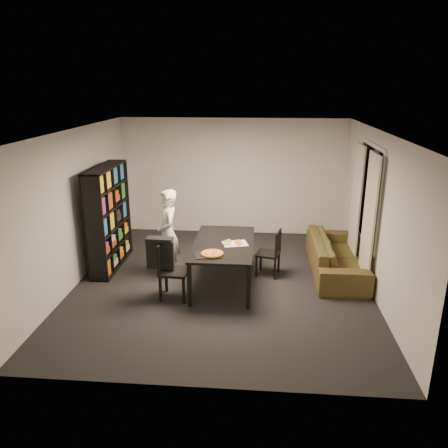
# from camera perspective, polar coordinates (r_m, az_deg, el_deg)

# --- Properties ---
(room) EXTENTS (5.01, 5.51, 2.61)m
(room) POSITION_cam_1_polar(r_m,az_deg,el_deg) (7.20, -0.25, 1.68)
(room) COLOR black
(room) RESTS_ON ground
(window_pane) EXTENTS (0.02, 1.40, 1.60)m
(window_pane) POSITION_cam_1_polar(r_m,az_deg,el_deg) (7.92, 18.40, 3.78)
(window_pane) COLOR black
(window_pane) RESTS_ON room
(window_frame) EXTENTS (0.03, 1.52, 1.72)m
(window_frame) POSITION_cam_1_polar(r_m,az_deg,el_deg) (7.92, 18.36, 3.78)
(window_frame) COLOR white
(window_frame) RESTS_ON room
(curtain_left) EXTENTS (0.03, 0.70, 2.25)m
(curtain_left) POSITION_cam_1_polar(r_m,az_deg,el_deg) (7.51, 18.38, 0.24)
(curtain_left) COLOR beige
(curtain_left) RESTS_ON room
(curtain_right) EXTENTS (0.03, 0.70, 2.25)m
(curtain_right) POSITION_cam_1_polar(r_m,az_deg,el_deg) (8.48, 16.84, 2.37)
(curtain_right) COLOR beige
(curtain_right) RESTS_ON room
(bookshelf) EXTENTS (0.35, 1.50, 1.90)m
(bookshelf) POSITION_cam_1_polar(r_m,az_deg,el_deg) (8.32, -14.82, 0.81)
(bookshelf) COLOR black
(bookshelf) RESTS_ON room
(dining_table) EXTENTS (1.00, 1.80, 0.75)m
(dining_table) POSITION_cam_1_polar(r_m,az_deg,el_deg) (7.38, -0.06, -2.94)
(dining_table) COLOR black
(dining_table) RESTS_ON room
(chair_left) EXTENTS (0.45, 0.45, 0.94)m
(chair_left) POSITION_cam_1_polar(r_m,az_deg,el_deg) (7.03, -7.26, -5.50)
(chair_left) COLOR black
(chair_left) RESTS_ON room
(chair_right) EXTENTS (0.47, 0.47, 0.84)m
(chair_right) POSITION_cam_1_polar(r_m,az_deg,el_deg) (7.82, 6.36, -3.40)
(chair_right) COLOR black
(chair_right) RESTS_ON room
(draped_jacket) EXTENTS (0.44, 0.20, 0.52)m
(draped_jacket) POSITION_cam_1_polar(r_m,az_deg,el_deg) (6.97, -8.36, -3.62)
(draped_jacket) COLOR black
(draped_jacket) RESTS_ON chair_left
(person) EXTENTS (0.55, 0.67, 1.58)m
(person) POSITION_cam_1_polar(r_m,az_deg,el_deg) (7.75, -7.33, -1.25)
(person) COLOR white
(person) RESTS_ON room
(baking_tray) EXTENTS (0.46, 0.39, 0.01)m
(baking_tray) POSITION_cam_1_polar(r_m,az_deg,el_deg) (6.84, -2.12, -4.05)
(baking_tray) COLOR black
(baking_tray) RESTS_ON dining_table
(pepperoni_pizza) EXTENTS (0.35, 0.35, 0.03)m
(pepperoni_pizza) POSITION_cam_1_polar(r_m,az_deg,el_deg) (6.83, -1.55, -3.86)
(pepperoni_pizza) COLOR #A1702E
(pepperoni_pizza) RESTS_ON dining_table
(kitchen_towel) EXTENTS (0.47, 0.40, 0.01)m
(kitchen_towel) POSITION_cam_1_polar(r_m,az_deg,el_deg) (7.30, 1.45, -2.58)
(kitchen_towel) COLOR white
(kitchen_towel) RESTS_ON dining_table
(pizza_slices) EXTENTS (0.38, 0.33, 0.01)m
(pizza_slices) POSITION_cam_1_polar(r_m,az_deg,el_deg) (7.33, 1.16, -2.42)
(pizza_slices) COLOR gold
(pizza_slices) RESTS_ON dining_table
(sofa) EXTENTS (0.86, 2.20, 0.64)m
(sofa) POSITION_cam_1_polar(r_m,az_deg,el_deg) (8.22, 14.41, -4.02)
(sofa) COLOR #3E2F19
(sofa) RESTS_ON room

